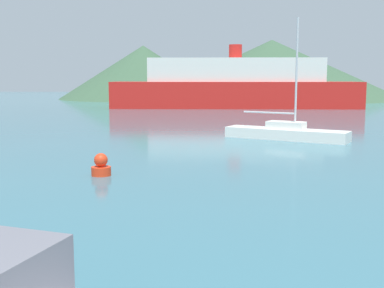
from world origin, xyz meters
TOP-DOWN VIEW (x-y plane):
  - sailboat_inner at (3.87, 25.07)m, footprint 7.01×4.60m
  - ferry_distant at (1.76, 55.03)m, footprint 29.23×7.11m
  - buoy_marker at (-4.19, 14.15)m, footprint 0.71×0.71m
  - hill_west at (-13.43, 81.04)m, footprint 28.92×28.92m
  - hill_central at (9.01, 84.63)m, footprint 44.59×44.59m

SIDE VIEW (x-z plane):
  - buoy_marker at x=-4.19m, z-range -0.07..0.74m
  - sailboat_inner at x=3.87m, z-range -3.01..3.84m
  - ferry_distant at x=1.76m, z-range -1.14..6.28m
  - hill_west at x=-13.43m, z-range 0.00..9.11m
  - hill_central at x=9.01m, z-range 0.00..10.24m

